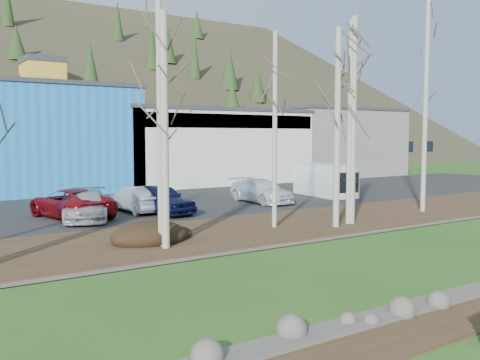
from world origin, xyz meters
TOP-DOWN VIEW (x-y plane):
  - near_bank_rocks at (0.00, 3.10)m, footprint 80.00×0.80m
  - river at (0.00, 7.20)m, footprint 80.00×8.00m
  - far_bank_rocks at (0.00, 11.30)m, footprint 80.00×0.80m
  - far_bank at (0.00, 14.50)m, footprint 80.00×7.00m
  - parking_lot at (0.00, 25.00)m, footprint 80.00×14.00m
  - building_white at (12.00, 38.98)m, footprint 18.36×12.24m
  - building_grey at (28.00, 39.00)m, footprint 14.28×12.24m
  - dirt_mound at (-4.25, 14.04)m, footprint 3.16×2.23m
  - birch_3 at (-4.17, 13.10)m, footprint 0.24×0.24m
  - birch_4 at (-4.20, 12.64)m, footprint 0.29×0.29m
  - birch_5 at (2.01, 14.06)m, footprint 0.21×0.21m
  - birch_6 at (5.54, 12.84)m, footprint 0.23×0.23m
  - birch_7 at (5.72, 12.81)m, footprint 0.31×0.31m
  - birch_8 at (4.45, 12.54)m, footprint 0.29×0.29m
  - birch_9 at (12.09, 13.58)m, footprint 0.26×0.26m
  - car_1 at (-4.99, 22.10)m, footprint 3.57×5.87m
  - car_2 at (-4.49, 21.04)m, footprint 3.73×5.47m
  - car_3 at (-0.51, 20.87)m, footprint 2.51×4.92m
  - car_4 at (-1.35, 22.20)m, footprint 1.73×4.45m
  - car_5 at (6.93, 21.86)m, footprint 2.13×5.10m
  - van_white at (12.96, 22.31)m, footprint 2.76×5.28m

SIDE VIEW (x-z plane):
  - near_bank_rocks at x=0.00m, z-range -0.25..0.25m
  - river at x=0.00m, z-range -0.45..0.45m
  - far_bank_rocks at x=0.00m, z-range -0.23..0.23m
  - parking_lot at x=0.00m, z-range 0.00..0.14m
  - far_bank at x=0.00m, z-range 0.00..0.15m
  - dirt_mound at x=-4.25m, z-range 0.15..0.77m
  - car_4 at x=-1.35m, z-range 0.14..1.59m
  - car_2 at x=-4.49m, z-range 0.14..1.61m
  - car_5 at x=6.93m, z-range 0.14..1.61m
  - car_1 at x=-4.99m, z-range 0.14..1.66m
  - car_3 at x=-0.51m, z-range 0.14..1.75m
  - van_white at x=12.96m, z-range 0.14..2.34m
  - building_white at x=12.00m, z-range 0.01..6.81m
  - building_grey at x=28.00m, z-range 0.01..7.31m
  - birch_4 at x=-4.20m, z-range 0.15..8.91m
  - birch_5 at x=2.01m, z-range 0.15..9.05m
  - birch_8 at x=4.45m, z-range 0.15..9.24m
  - birch_6 at x=5.54m, z-range 0.15..9.74m
  - birch_7 at x=5.72m, z-range 0.15..9.93m
  - birch_3 at x=-4.17m, z-range 0.15..10.45m
  - birch_9 at x=12.09m, z-range 0.15..12.46m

